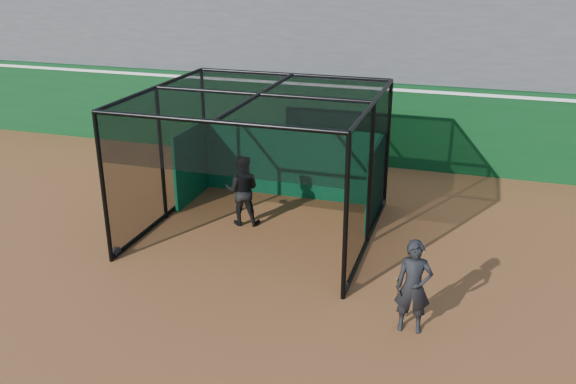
% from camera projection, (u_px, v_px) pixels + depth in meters
% --- Properties ---
extents(ground, '(120.00, 120.00, 0.00)m').
position_uv_depth(ground, '(232.00, 296.00, 11.38)').
color(ground, brown).
rests_on(ground, ground).
extents(outfield_wall, '(50.00, 0.50, 2.50)m').
position_uv_depth(outfield_wall, '(338.00, 119.00, 18.46)').
color(outfield_wall, '#0A3815').
rests_on(outfield_wall, ground).
extents(grandstand, '(50.00, 7.85, 8.95)m').
position_uv_depth(grandstand, '(366.00, 1.00, 20.65)').
color(grandstand, '#4C4C4F').
rests_on(grandstand, ground).
extents(batting_cage, '(5.02, 4.85, 3.18)m').
position_uv_depth(batting_cage, '(261.00, 165.00, 13.55)').
color(batting_cage, black).
rests_on(batting_cage, ground).
extents(batter, '(0.94, 0.80, 1.68)m').
position_uv_depth(batter, '(242.00, 190.00, 14.16)').
color(batter, black).
rests_on(batter, ground).
extents(on_deck_player, '(0.64, 0.46, 1.65)m').
position_uv_depth(on_deck_player, '(413.00, 287.00, 10.07)').
color(on_deck_player, black).
rests_on(on_deck_player, ground).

